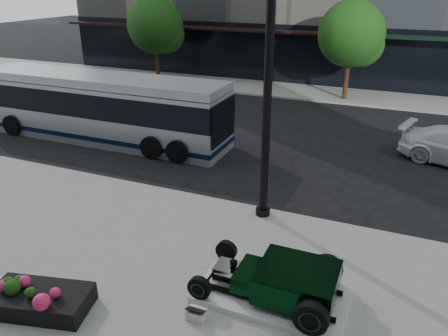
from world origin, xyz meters
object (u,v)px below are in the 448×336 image
at_px(hot_rod, 287,281).
at_px(lamppost, 267,97).
at_px(flower_planter, 40,299).
at_px(transit_bus, 101,107).

height_order(hot_rod, lamppost, lamppost).
xyz_separation_m(hot_rod, flower_planter, (-4.94, -2.30, -0.32)).
bearing_deg(transit_bus, hot_rod, -35.65).
xyz_separation_m(flower_planter, transit_bus, (-5.89, 10.08, 1.11)).
relative_size(flower_planter, transit_bus, 0.20).
relative_size(hot_rod, lamppost, 0.40).
distance_m(hot_rod, flower_planter, 5.46).
distance_m(lamppost, flower_planter, 7.56).
height_order(hot_rod, flower_planter, hot_rod).
bearing_deg(hot_rod, lamppost, 115.67).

